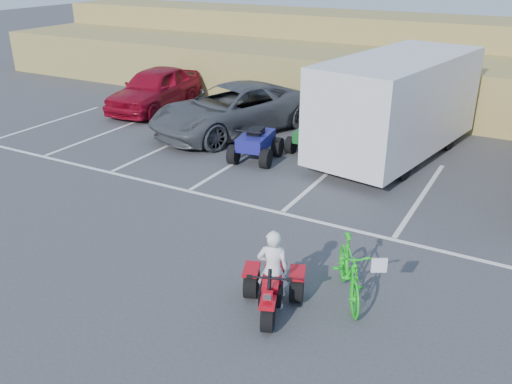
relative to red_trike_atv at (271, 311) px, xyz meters
The scene contains 11 objects.
ground 1.95m from the red_trike_atv, 144.28° to the left, with size 100.00×100.00×0.00m, color #3D3D3F.
parking_stripes 5.25m from the red_trike_atv, 97.83° to the left, with size 28.00×5.16×0.01m.
grass_embankment 16.75m from the red_trike_atv, 95.43° to the left, with size 40.00×8.50×3.10m.
red_trike_atv is the anchor object (origin of this frame).
rider 0.76m from the red_trike_atv, 110.91° to the left, with size 0.54×0.35×1.48m, color white.
green_dirt_bike 1.54m from the red_trike_atv, 45.69° to the left, with size 0.53×1.87×1.12m, color #14BF19.
grey_pickup 10.33m from the red_trike_atv, 124.99° to the left, with size 2.70×5.86×1.63m, color #414448.
red_car 14.02m from the red_trike_atv, 136.60° to the left, with size 1.93×4.80×1.63m, color maroon.
cargo_trailer 8.97m from the red_trike_atv, 92.75° to the left, with size 3.64×6.75×2.99m.
quad_atv_blue 7.53m from the red_trike_atv, 121.02° to the left, with size 1.24×1.66×1.08m, color navy, non-canonical shape.
quad_atv_green 8.46m from the red_trike_atv, 109.09° to the left, with size 1.13×1.51×0.99m, color #135720, non-canonical shape.
Camera 1 is at (5.09, -8.01, 5.64)m, focal length 38.00 mm.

